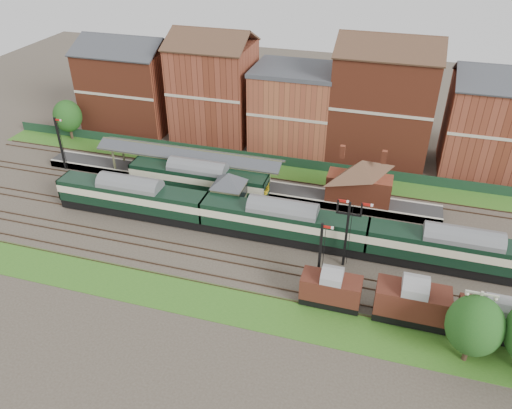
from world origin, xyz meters
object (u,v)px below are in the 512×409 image
(platform_railcar, at_px, (198,179))
(goods_van_a, at_px, (331,289))
(signal_box, at_px, (229,193))
(semaphore_bracket, at_px, (347,230))
(dmu_train, at_px, (282,222))

(platform_railcar, height_order, goods_van_a, platform_railcar)
(signal_box, relative_size, semaphore_bracket, 0.73)
(dmu_train, bearing_deg, signal_box, 156.66)
(semaphore_bracket, height_order, dmu_train, semaphore_bracket)
(signal_box, distance_m, goods_van_a, 19.10)
(semaphore_bracket, height_order, goods_van_a, semaphore_bracket)
(platform_railcar, xyz_separation_m, goods_van_a, (20.00, -15.50, -0.50))
(signal_box, xyz_separation_m, dmu_train, (7.53, -3.25, -0.63))
(dmu_train, height_order, platform_railcar, dmu_train)
(dmu_train, distance_m, platform_railcar, 14.48)
(semaphore_bracket, bearing_deg, goods_van_a, -93.86)
(signal_box, relative_size, dmu_train, 0.10)
(dmu_train, height_order, goods_van_a, dmu_train)
(semaphore_bracket, xyz_separation_m, goods_van_a, (-0.44, -6.50, -2.63))
(signal_box, bearing_deg, dmu_train, -23.34)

